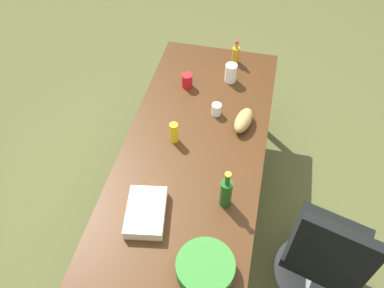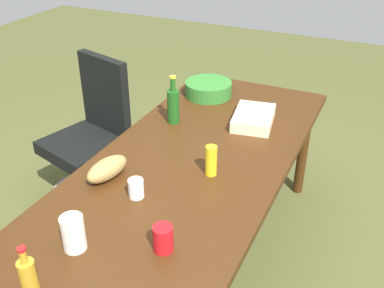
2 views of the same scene
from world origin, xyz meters
name	(u,v)px [view 2 (image 2 of 2)]	position (x,y,z in m)	size (l,w,h in m)	color
ground_plane	(189,269)	(0.00, 0.00, 0.00)	(10.00, 10.00, 0.00)	#4A4D26
conference_table	(189,174)	(0.00, 0.00, 0.68)	(2.30, 0.95, 0.75)	#3C210D
office_chair	(92,148)	(-0.41, -0.95, 0.38)	(0.59, 0.59, 1.00)	gray
paper_cup	(136,188)	(0.36, -0.09, 0.80)	(0.07, 0.07, 0.09)	white
sheet_cake	(254,118)	(-0.55, 0.16, 0.79)	(0.32, 0.22, 0.07)	beige
mustard_bottle	(211,161)	(0.05, 0.14, 0.83)	(0.06, 0.06, 0.15)	yellow
bread_loaf	(107,169)	(0.29, -0.29, 0.80)	(0.24, 0.11, 0.10)	olive
mayo_jar	(73,233)	(0.75, -0.13, 0.82)	(0.09, 0.09, 0.15)	white
wine_bottle	(173,105)	(-0.36, -0.28, 0.86)	(0.09, 0.09, 0.29)	#194F17
salad_bowl	(208,89)	(-0.81, -0.24, 0.80)	(0.31, 0.31, 0.10)	#2E7028
red_solo_cup	(163,238)	(0.61, 0.18, 0.81)	(0.08, 0.08, 0.11)	red
dressing_bottle	(28,275)	(0.99, -0.13, 0.83)	(0.07, 0.07, 0.20)	#BA8921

